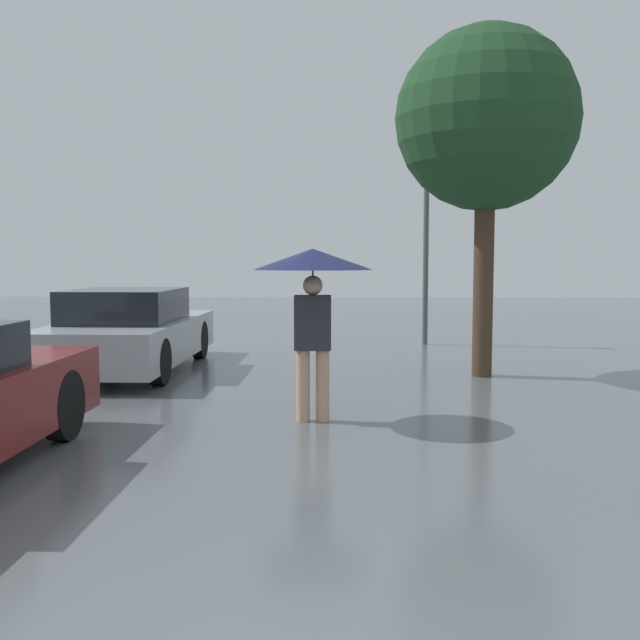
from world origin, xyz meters
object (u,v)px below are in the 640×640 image
at_px(parked_car_farthest, 130,332).
at_px(pedestrian, 313,276).
at_px(street_lamp, 426,211).
at_px(tree, 486,121).

bearing_deg(parked_car_farthest, pedestrian, -48.71).
xyz_separation_m(pedestrian, parked_car_farthest, (-2.95, 3.36, -0.94)).
bearing_deg(pedestrian, parked_car_farthest, 131.29).
bearing_deg(pedestrian, street_lamp, 74.23).
relative_size(parked_car_farthest, tree, 0.87).
bearing_deg(street_lamp, parked_car_farthest, -144.28).
height_order(parked_car_farthest, tree, tree).
height_order(pedestrian, street_lamp, street_lamp).
relative_size(pedestrian, tree, 0.36).
height_order(pedestrian, tree, tree).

